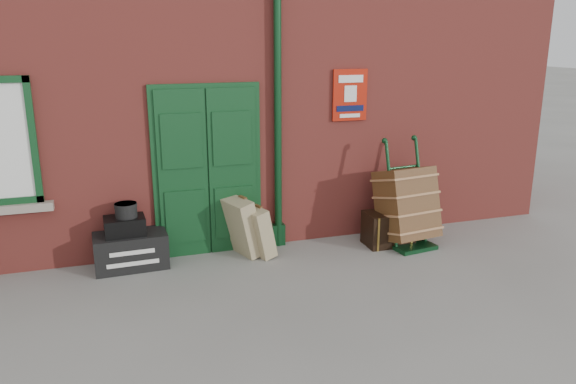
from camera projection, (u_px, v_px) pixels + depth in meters
name	position (u px, v px, depth m)	size (l,w,h in m)	color
ground	(261.00, 294.00, 6.38)	(80.00, 80.00, 0.00)	gray
station_building	(201.00, 79.00, 9.00)	(10.30, 4.30, 4.36)	#AF4138
houdini_trunk	(131.00, 251.00, 7.06)	(0.89, 0.49, 0.45)	black
strongbox	(125.00, 226.00, 6.96)	(0.49, 0.36, 0.22)	black
hatbox	(126.00, 210.00, 6.91)	(0.27, 0.27, 0.18)	black
suitcase_back	(242.00, 226.00, 7.43)	(0.22, 0.54, 0.76)	tan
suitcase_front	(257.00, 231.00, 7.41)	(0.20, 0.49, 0.65)	tan
porter_trolley	(407.00, 206.00, 7.76)	(0.80, 0.85, 1.46)	#0C3318
dark_trunk	(388.00, 228.00, 7.84)	(0.65, 0.43, 0.47)	black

